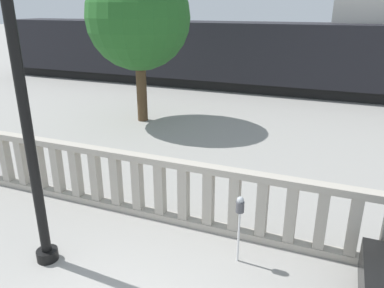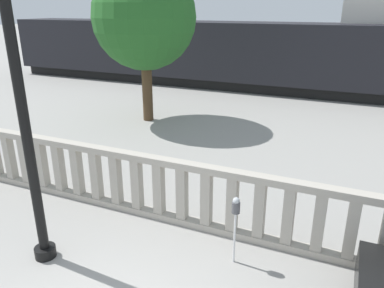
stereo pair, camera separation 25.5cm
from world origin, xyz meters
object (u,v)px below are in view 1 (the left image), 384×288
object	(u,v)px
lamppost	(25,117)
parking_meter	(240,212)
train_near	(218,53)
tree_left	(138,18)

from	to	relation	value
lamppost	parking_meter	distance (m)	3.84
parking_meter	train_near	bearing A→B (deg)	109.70
parking_meter	train_near	xyz separation A→B (m)	(-5.31, 14.83, 0.84)
parking_meter	train_near	world-z (taller)	train_near
lamppost	parking_meter	bearing A→B (deg)	21.35
train_near	lamppost	bearing A→B (deg)	-82.60
lamppost	tree_left	bearing A→B (deg)	107.83
parking_meter	tree_left	bearing A→B (deg)	129.50
parking_meter	tree_left	distance (m)	9.79
lamppost	tree_left	xyz separation A→B (m)	(-2.72, 8.47, 1.24)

